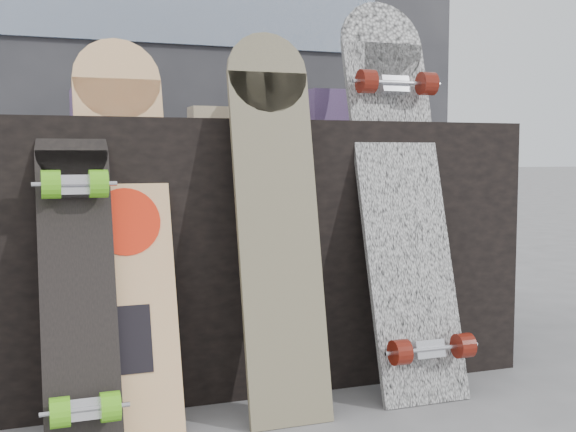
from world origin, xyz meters
name	(u,v)px	position (x,y,z in m)	size (l,w,h in m)	color
ground	(311,419)	(0.00, 0.00, 0.00)	(60.00, 60.00, 0.00)	slate
vendor_table	(254,247)	(0.00, 0.50, 0.40)	(1.60, 0.60, 0.80)	black
booth	(194,60)	(0.00, 1.35, 1.10)	(2.40, 0.22, 2.20)	#2E2E33
merch_box_purple	(101,106)	(-0.47, 0.58, 0.85)	(0.18, 0.12, 0.10)	#5D3B7A
merch_box_small	(326,108)	(0.28, 0.57, 0.86)	(0.14, 0.14, 0.12)	#5D3B7A
merch_box_flat	(222,116)	(-0.06, 0.66, 0.83)	(0.22, 0.10, 0.06)	#D1B78C
longboard_geisha	(125,217)	(-0.45, 0.18, 0.54)	(0.24, 0.33, 1.02)	beige
longboard_celtic	(277,211)	(-0.06, 0.09, 0.55)	(0.23, 0.24, 1.04)	#C2B684
longboard_cascadia	(401,185)	(0.35, 0.16, 0.61)	(0.27, 0.41, 1.18)	white
skateboard_dark	(78,276)	(-0.58, 0.08, 0.41)	(0.18, 0.32, 0.80)	black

